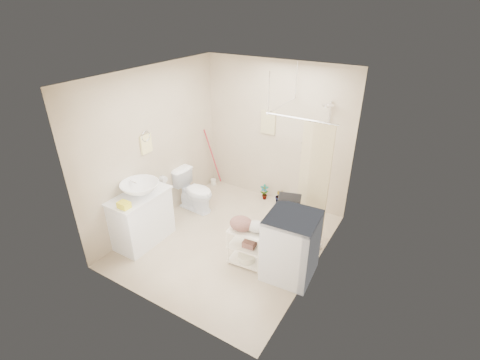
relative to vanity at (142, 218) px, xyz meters
The scene contains 23 objects.
floor 1.42m from the vanity, 31.03° to the left, with size 3.20×3.20×0.00m, color #C3B192.
ceiling 2.56m from the vanity, 31.03° to the left, with size 2.80×3.20×0.04m, color silver.
wall_back 2.72m from the vanity, 63.21° to the left, with size 2.80×0.04×2.60m, color #C5B599.
wall_front 1.71m from the vanity, 37.88° to the right, with size 2.80×0.04×2.60m, color #C5B599.
wall_left 1.15m from the vanity, 108.98° to the left, with size 0.04×3.20×2.60m, color #C5B599.
wall_right 2.79m from the vanity, 15.25° to the left, with size 0.04×3.20×2.60m, color #C5B599.
vanity is the anchor object (origin of this frame).
sink 0.53m from the vanity, 33.96° to the left, with size 0.58×0.58×0.20m, color white.
counter_basket 0.61m from the vanity, 73.37° to the right, with size 0.17×0.13×0.09m, color yellow.
floor_basket 0.47m from the vanity, 71.70° to the right, with size 0.26×0.20×0.14m, color yellow.
toilet 1.19m from the vanity, 84.22° to the left, with size 0.42×0.74×0.75m, color white.
mop 2.13m from the vanity, 93.67° to the left, with size 0.12×0.12×1.22m, color #A81D2C, non-canonical shape.
potted_plant_a 2.40m from the vanity, 63.76° to the left, with size 0.16×0.11×0.31m, color brown.
potted_plant_b 2.56m from the vanity, 57.23° to the left, with size 0.17×0.14×0.31m, color brown.
hanging_towel 2.71m from the vanity, 66.09° to the left, with size 0.28×0.03×0.42m, color beige.
towel_ring 1.18m from the vanity, 113.85° to the left, with size 0.04×0.22×0.34m, color #FEF096, non-canonical shape.
tp_holder 0.83m from the vanity, 104.97° to the left, with size 0.08×0.12×0.14m, color silver, non-canonical shape.
shower 2.74m from the vanity, 41.01° to the left, with size 1.10×1.10×2.10m, color silver, non-canonical shape.
shampoo_bottle_a 3.00m from the vanity, 51.37° to the left, with size 0.08×0.08×0.22m, color white.
shampoo_bottle_b 3.08m from the vanity, 49.29° to the left, with size 0.08×0.08×0.18m, color #425AB1.
washing_machine 2.36m from the vanity, 12.50° to the left, with size 0.66×0.68×0.96m, color silver.
laundry_rack 1.73m from the vanity, 12.61° to the left, with size 0.51×0.30×0.71m, color white, non-canonical shape.
ironing_board 2.23m from the vanity, 18.76° to the left, with size 0.32×0.09×1.11m, color black, non-canonical shape.
Camera 1 is at (2.49, -3.77, 3.48)m, focal length 26.00 mm.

